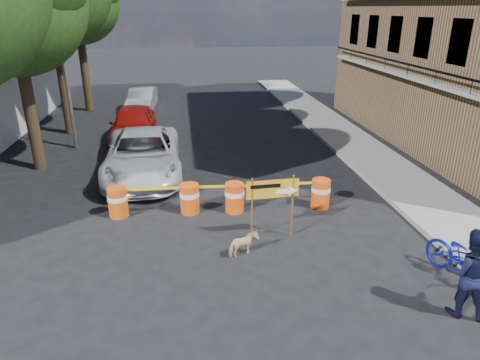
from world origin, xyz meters
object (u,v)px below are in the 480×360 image
object	(u,v)px
barrel_far_left	(118,202)
barrel_far_right	(321,193)
suv_white	(143,154)
pedestrian	(468,273)
bicycle	(473,240)
barrel_mid_left	(190,198)
detour_sign	(279,193)
dog	(243,245)
sedan_red	(133,124)
sedan_silver	(142,100)
barrel_mid_right	(235,197)

from	to	relation	value
barrel_far_left	barrel_far_right	world-z (taller)	same
suv_white	pedestrian	bearing A→B (deg)	-53.69
bicycle	pedestrian	bearing A→B (deg)	-150.41
pedestrian	suv_white	size ratio (longest dim) A/B	0.33
barrel_mid_left	pedestrian	xyz separation A→B (m)	(5.26, -5.33, 0.48)
detour_sign	dog	bearing A→B (deg)	-146.23
barrel_far_left	sedan_red	xyz separation A→B (m)	(-0.24, 7.74, 0.33)
suv_white	sedan_silver	size ratio (longest dim) A/B	1.39
pedestrian	detour_sign	bearing A→B (deg)	-26.77
dog	barrel_far_right	bearing A→B (deg)	-72.71
barrel_far_left	bicycle	xyz separation A→B (m)	(8.10, -4.37, 0.59)
barrel_mid_right	sedan_red	xyz separation A→B (m)	(-3.66, 7.87, 0.33)
barrel_far_right	suv_white	world-z (taller)	suv_white
barrel_mid_right	pedestrian	world-z (taller)	pedestrian
pedestrian	sedan_red	world-z (taller)	pedestrian
detour_sign	sedan_silver	size ratio (longest dim) A/B	0.43
sedan_silver	barrel_far_right	bearing A→B (deg)	-62.20
barrel_mid_left	detour_sign	distance (m)	3.05
suv_white	sedan_silver	bearing A→B (deg)	92.59
pedestrian	dog	xyz separation A→B (m)	(-4.02, 2.70, -0.64)
barrel_mid_left	pedestrian	distance (m)	7.50
barrel_far_right	sedan_silver	xyz separation A→B (m)	(-6.41, 14.21, 0.20)
barrel_mid_right	dog	distance (m)	2.52
barrel_far_left	detour_sign	xyz separation A→B (m)	(4.36, -1.88, 0.82)
barrel_far_left	bicycle	bearing A→B (deg)	-28.36
sedan_red	sedan_silver	size ratio (longest dim) A/B	1.15
barrel_far_right	detour_sign	bearing A→B (deg)	-135.22
barrel_mid_right	barrel_far_right	xyz separation A→B (m)	(2.65, -0.06, 0.00)
bicycle	sedan_silver	bearing A→B (deg)	92.21
barrel_far_left	sedan_silver	size ratio (longest dim) A/B	0.22
bicycle	dog	distance (m)	5.13
bicycle	sedan_silver	distance (m)	20.25
barrel_mid_right	dog	size ratio (longest dim) A/B	1.22
dog	sedan_red	world-z (taller)	sedan_red
pedestrian	dog	bearing A→B (deg)	-11.29
barrel_far_left	suv_white	distance (m)	3.37
detour_sign	dog	distance (m)	1.62
barrel_mid_left	sedan_red	xyz separation A→B (m)	(-2.33, 7.77, 0.33)
barrel_mid_left	sedan_silver	bearing A→B (deg)	99.81
barrel_far_right	barrel_mid_right	bearing A→B (deg)	178.80
barrel_mid_left	dog	xyz separation A→B (m)	(1.24, -2.62, -0.16)
bicycle	dog	bearing A→B (deg)	137.70
barrel_far_right	dog	world-z (taller)	barrel_far_right
detour_sign	suv_white	distance (m)	6.49
pedestrian	barrel_mid_right	bearing A→B (deg)	-30.41
pedestrian	barrel_far_right	bearing A→B (deg)	-53.44
dog	suv_white	world-z (taller)	suv_white
barrel_far_left	sedan_red	distance (m)	7.75
barrel_far_left	detour_sign	bearing A→B (deg)	-23.26
detour_sign	sedan_red	size ratio (longest dim) A/B	0.37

